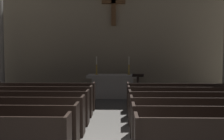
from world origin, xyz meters
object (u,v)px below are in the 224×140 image
object	(u,v)px
pew_left_row_6	(45,96)
pew_right_row_2	(217,128)
pew_left_row_5	(37,101)
altar	(113,85)
pew_right_row_3	(203,116)
pew_right_row_5	(184,102)
pew_right_row_6	(177,96)
candlestick_right	(129,69)
candlestick_left	(97,69)
pew_left_row_4	(26,107)
pew_right_row_4	(192,108)
pew_left_row_3	(13,115)
lectern	(138,89)

from	to	relation	value
pew_left_row_6	pew_right_row_2	world-z (taller)	same
pew_left_row_5	altar	xyz separation A→B (m)	(2.27, 3.51, 0.06)
pew_right_row_3	pew_right_row_5	bearing A→B (deg)	90.00
pew_right_row_6	altar	size ratio (longest dim) A/B	1.56
altar	candlestick_right	distance (m)	1.01
pew_right_row_3	pew_right_row_6	distance (m)	2.92
pew_left_row_5	pew_right_row_3	size ratio (longest dim) A/B	1.00
pew_left_row_5	candlestick_left	size ratio (longest dim) A/B	4.37
pew_left_row_4	pew_right_row_4	world-z (taller)	same
pew_right_row_3	pew_right_row_6	bearing A→B (deg)	90.00
pew_right_row_2	altar	size ratio (longest dim) A/B	1.56
pew_left_row_3	lectern	xyz separation A→B (m)	(3.28, 4.26, 0.07)
pew_left_row_5	candlestick_left	world-z (taller)	candlestick_left
pew_right_row_5	pew_right_row_3	bearing A→B (deg)	-90.00
pew_right_row_4	pew_left_row_5	bearing A→B (deg)	167.90
lectern	pew_right_row_4	bearing A→B (deg)	-69.05
candlestick_right	pew_right_row_5	bearing A→B (deg)	-65.90
pew_left_row_5	pew_right_row_5	xyz separation A→B (m)	(4.54, 0.00, 0.00)
pew_right_row_5	pew_left_row_3	bearing A→B (deg)	-156.79
pew_left_row_5	pew_right_row_5	bearing A→B (deg)	0.00
pew_left_row_5	pew_right_row_5	distance (m)	4.54
pew_right_row_3	altar	world-z (taller)	altar
pew_left_row_6	pew_left_row_3	bearing A→B (deg)	-90.00
pew_right_row_5	pew_right_row_2	bearing A→B (deg)	-90.00
pew_right_row_5	candlestick_right	size ratio (longest dim) A/B	4.37
pew_right_row_2	pew_right_row_3	bearing A→B (deg)	90.00
lectern	pew_right_row_2	bearing A→B (deg)	-76.48
candlestick_right	lectern	world-z (taller)	candlestick_right
pew_left_row_4	pew_left_row_6	distance (m)	1.95
pew_right_row_6	altar	world-z (taller)	altar
pew_left_row_6	pew_right_row_6	distance (m)	4.54
pew_right_row_4	candlestick_left	xyz separation A→B (m)	(-2.97, 4.49, 0.79)
pew_left_row_6	pew_right_row_2	bearing A→B (deg)	-40.61
lectern	pew_right_row_6	bearing A→B (deg)	-46.79
pew_left_row_3	pew_left_row_4	xyz separation A→B (m)	(0.00, 0.97, 0.00)
pew_left_row_5	pew_right_row_2	bearing A→B (deg)	-32.75
pew_left_row_3	pew_left_row_6	world-z (taller)	same
pew_left_row_6	pew_right_row_6	world-z (taller)	same
pew_right_row_5	lectern	bearing A→B (deg)	118.55
pew_left_row_6	pew_right_row_6	bearing A→B (deg)	0.00
pew_left_row_5	pew_right_row_6	distance (m)	4.65
pew_left_row_4	lectern	xyz separation A→B (m)	(3.28, 3.29, 0.07)
pew_left_row_3	pew_left_row_5	xyz separation A→B (m)	(0.00, 1.95, 0.00)
pew_left_row_4	pew_right_row_6	world-z (taller)	same
pew_left_row_5	lectern	world-z (taller)	lectern
pew_left_row_3	pew_left_row_4	bearing A→B (deg)	90.00
pew_left_row_3	pew_right_row_3	size ratio (longest dim) A/B	1.00
pew_right_row_6	altar	xyz separation A→B (m)	(-2.27, 2.54, 0.06)
pew_left_row_6	pew_right_row_3	distance (m)	5.40
pew_left_row_4	pew_right_row_6	size ratio (longest dim) A/B	1.00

